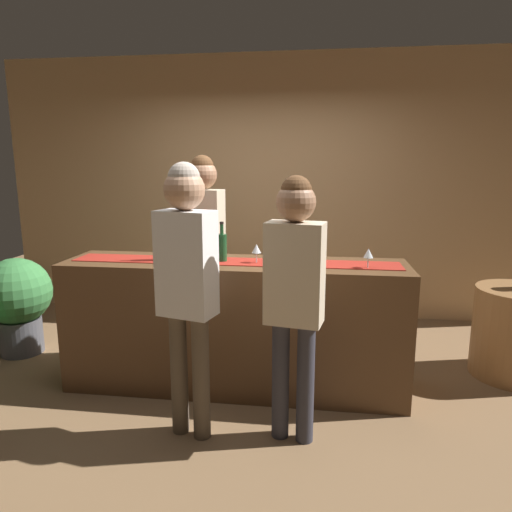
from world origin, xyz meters
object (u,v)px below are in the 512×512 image
Objects in this scene: wine_bottle_green at (222,247)px; wine_glass_near_customer at (287,248)px; wine_bottle_clear at (199,248)px; customer_sipping at (295,283)px; potted_plant_tall at (17,299)px; wine_glass_mid_counter at (256,249)px; wine_glass_far_end at (368,254)px; wine_bottle_amber at (161,246)px; customer_browsing at (187,272)px; bartender at (204,233)px.

wine_bottle_green is 0.49m from wine_glass_near_customer.
customer_sipping is (0.74, -0.60, -0.09)m from wine_bottle_clear.
wine_bottle_clear reaches higher than potted_plant_tall.
wine_glass_mid_counter is 1.00× the size of wine_glass_far_end.
wine_glass_near_customer is 2.56m from potted_plant_tall.
wine_bottle_amber is at bearing 159.30° from customer_sipping.
wine_bottle_clear is at bearing 113.09° from customer_browsing.
customer_sipping is at bearing -63.52° from wine_glass_mid_counter.
bartender is 1.04× the size of customer_browsing.
wine_bottle_amber is 2.10× the size of wine_glass_mid_counter.
wine_glass_near_customer is 0.92m from bartender.
bartender reaches higher than wine_glass_mid_counter.
bartender reaches higher than wine_bottle_clear.
wine_bottle_clear reaches higher than wine_glass_near_customer.
bartender is 2.02× the size of potted_plant_tall.
wine_bottle_amber reaches higher than wine_glass_near_customer.
wine_glass_mid_counter is (0.43, 0.03, -0.01)m from wine_bottle_clear.
wine_glass_mid_counter is 2.36m from potted_plant_tall.
customer_sipping reaches higher than wine_glass_near_customer.
wine_bottle_amber is 0.17× the size of bartender.
potted_plant_tall is (-2.26, 0.40, -0.59)m from wine_glass_mid_counter.
wine_glass_mid_counter is at bearing 3.79° from wine_bottle_clear.
wine_glass_far_end is 0.16× the size of potted_plant_tall.
bartender is (-0.12, 0.63, 0.02)m from wine_bottle_clear.
wine_bottle_clear is at bearing -161.33° from wine_bottle_green.
customer_browsing reaches higher than wine_bottle_amber.
wine_glass_far_end is at bearing 59.33° from customer_sipping.
wine_bottle_green reaches higher than wine_glass_far_end.
wine_glass_near_customer is 0.61m from wine_glass_far_end.
wine_glass_mid_counter is 0.16× the size of potted_plant_tall.
wine_bottle_clear is at bearing 151.11° from customer_sipping.
potted_plant_tall is (-1.70, -0.21, -0.61)m from bartender.
wine_glass_near_customer is 1.00× the size of wine_glass_far_end.
wine_glass_near_customer is at bearing 69.12° from customer_browsing.
wine_glass_mid_counter is 0.80m from wine_glass_far_end.
wine_bottle_green is at bearing 99.01° from customer_browsing.
wine_bottle_amber is 0.64m from bartender.
bartender is 1.51m from customer_sipping.
potted_plant_tall is at bearing 171.32° from wine_glass_far_end.
wine_bottle_amber is 0.77m from customer_browsing.
wine_bottle_green is 0.34× the size of potted_plant_tall.
wine_glass_far_end is (1.53, -0.06, -0.01)m from wine_bottle_amber.
potted_plant_tall is at bearing 165.19° from wine_bottle_amber.
bartender is at bearing 114.43° from customer_browsing.
wine_bottle_green and wine_bottle_clear have the same top height.
wine_bottle_amber is 0.34× the size of potted_plant_tall.
customer_sipping is at bearing 18.41° from customer_browsing.
wine_glass_far_end is at bearing -2.39° from wine_bottle_amber.
wine_bottle_green reaches higher than wine_glass_mid_counter.
potted_plant_tall is (-3.06, 0.47, -0.59)m from wine_glass_far_end.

